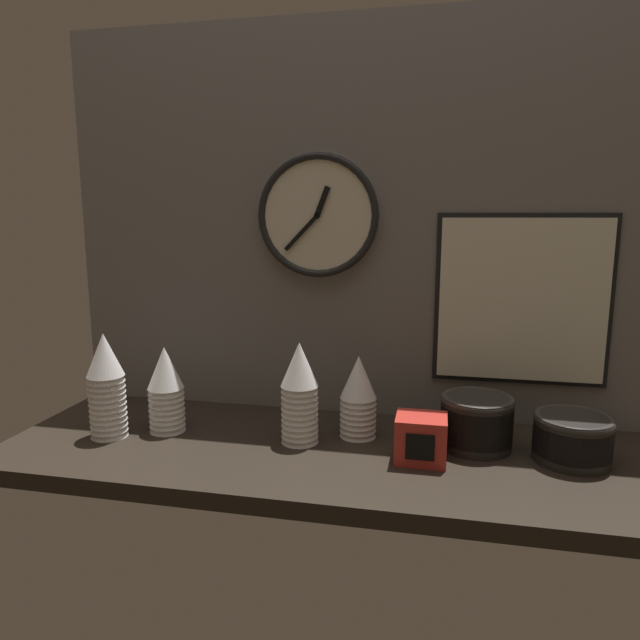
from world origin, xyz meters
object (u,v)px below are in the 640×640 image
(bowl_stack_far_right, at_px, (572,437))
(napkin_dispenser, at_px, (421,438))
(cup_stack_center_right, at_px, (358,396))
(bowl_stack_right, at_px, (476,420))
(cup_stack_far_left, at_px, (106,385))
(cup_stack_left, at_px, (166,389))
(menu_board, at_px, (522,300))
(wall_clock, at_px, (318,216))
(cup_stack_center, at_px, (300,393))

(bowl_stack_far_right, height_order, napkin_dispenser, bowl_stack_far_right)
(cup_stack_center_right, distance_m, bowl_stack_right, 0.29)
(cup_stack_far_left, xyz_separation_m, bowl_stack_right, (0.90, 0.12, -0.07))
(cup_stack_center_right, bearing_deg, cup_stack_left, -172.29)
(bowl_stack_far_right, xyz_separation_m, menu_board, (-0.10, 0.21, 0.28))
(bowl_stack_right, distance_m, napkin_dispenser, 0.16)
(cup_stack_left, xyz_separation_m, wall_clock, (0.35, 0.22, 0.43))
(cup_stack_far_left, height_order, bowl_stack_far_right, cup_stack_far_left)
(cup_stack_center, xyz_separation_m, wall_clock, (-0.00, 0.22, 0.42))
(wall_clock, xyz_separation_m, menu_board, (0.53, 0.01, -0.21))
(cup_stack_center_right, relative_size, bowl_stack_far_right, 1.20)
(bowl_stack_right, bearing_deg, bowl_stack_far_right, -9.99)
(cup_stack_left, bearing_deg, napkin_dispenser, -4.35)
(cup_stack_center_right, bearing_deg, wall_clock, 131.09)
(napkin_dispenser, bearing_deg, bowl_stack_right, 39.68)
(bowl_stack_right, relative_size, napkin_dispenser, 1.52)
(cup_stack_far_left, distance_m, bowl_stack_far_right, 1.11)
(cup_stack_center, distance_m, bowl_stack_far_right, 0.63)
(cup_stack_center, xyz_separation_m, cup_stack_far_left, (-0.48, -0.06, 0.01))
(bowl_stack_right, distance_m, menu_board, 0.34)
(cup_stack_center, relative_size, menu_board, 0.57)
(cup_stack_far_left, xyz_separation_m, bowl_stack_far_right, (1.10, 0.08, -0.08))
(bowl_stack_right, bearing_deg, cup_stack_far_left, -172.43)
(bowl_stack_far_right, relative_size, menu_board, 0.39)
(bowl_stack_far_right, distance_m, napkin_dispenser, 0.34)
(cup_stack_far_left, relative_size, bowl_stack_far_right, 1.53)
(bowl_stack_far_right, bearing_deg, cup_stack_center, -178.12)
(cup_stack_left, height_order, cup_stack_far_left, cup_stack_far_left)
(wall_clock, height_order, napkin_dispenser, wall_clock)
(cup_stack_center_right, xyz_separation_m, napkin_dispenser, (0.16, -0.11, -0.05))
(bowl_stack_far_right, xyz_separation_m, bowl_stack_right, (-0.21, 0.04, 0.01))
(cup_stack_far_left, bearing_deg, wall_clock, 31.09)
(bowl_stack_far_right, bearing_deg, menu_board, 114.77)
(cup_stack_center, height_order, menu_board, menu_board)
(cup_stack_far_left, height_order, bowl_stack_right, cup_stack_far_left)
(cup_stack_center_right, bearing_deg, napkin_dispenser, -35.73)
(bowl_stack_right, bearing_deg, napkin_dispenser, -140.32)
(cup_stack_left, height_order, wall_clock, wall_clock)
(cup_stack_center_right, bearing_deg, menu_board, 22.79)
(cup_stack_left, xyz_separation_m, menu_board, (0.88, 0.23, 0.22))
(cup_stack_center_right, relative_size, bowl_stack_right, 1.20)
(cup_stack_left, distance_m, wall_clock, 0.60)
(bowl_stack_far_right, height_order, bowl_stack_right, bowl_stack_right)
(cup_stack_center, relative_size, bowl_stack_far_right, 1.45)
(cup_stack_center, xyz_separation_m, bowl_stack_far_right, (0.63, 0.02, -0.07))
(cup_stack_center, height_order, cup_stack_center_right, cup_stack_center)
(menu_board, bearing_deg, cup_stack_center, -156.20)
(wall_clock, bearing_deg, bowl_stack_far_right, -17.91)
(bowl_stack_far_right, bearing_deg, napkin_dispenser, -168.47)
(cup_stack_far_left, relative_size, menu_board, 0.60)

